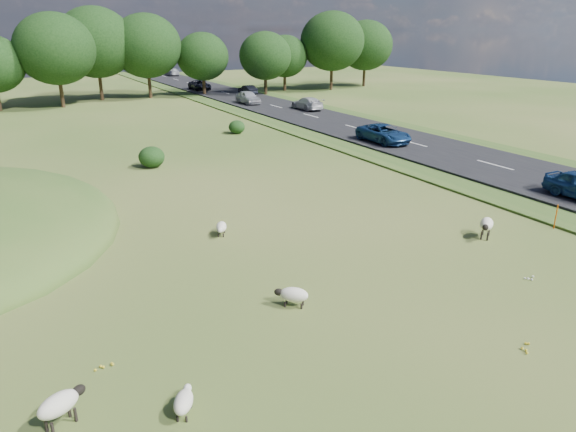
% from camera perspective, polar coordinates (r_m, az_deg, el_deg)
% --- Properties ---
extents(ground, '(160.00, 160.00, 0.00)m').
position_cam_1_polar(ground, '(36.78, -14.89, 5.51)').
color(ground, '#33591B').
rests_on(ground, ground).
extents(road, '(8.00, 150.00, 0.25)m').
position_cam_1_polar(road, '(53.62, 3.67, 10.65)').
color(road, black).
rests_on(road, ground).
extents(treeline, '(96.28, 14.66, 11.70)m').
position_cam_1_polar(treeline, '(70.60, -23.79, 16.59)').
color(treeline, black).
rests_on(treeline, ground).
extents(shrubs, '(22.44, 14.97, 1.42)m').
position_cam_1_polar(shrubs, '(42.23, -19.68, 7.77)').
color(shrubs, black).
rests_on(shrubs, ground).
extents(marker_post, '(0.06, 0.06, 1.20)m').
position_cam_1_polar(marker_post, '(26.88, 27.61, -0.07)').
color(marker_post, '#D8590C').
rests_on(marker_post, ground).
extents(sheep_0, '(1.13, 1.06, 0.68)m').
position_cam_1_polar(sheep_0, '(17.36, 0.56, -8.72)').
color(sheep_0, beige).
rests_on(sheep_0, ground).
extents(sheep_1, '(1.26, 0.94, 0.89)m').
position_cam_1_polar(sheep_1, '(13.70, -24.03, -18.53)').
color(sheep_1, beige).
rests_on(sheep_1, ground).
extents(sheep_2, '(1.26, 1.07, 0.92)m').
position_cam_1_polar(sheep_2, '(24.41, 21.19, -0.88)').
color(sheep_2, beige).
rests_on(sheep_2, ground).
extents(sheep_3, '(0.81, 1.03, 0.58)m').
position_cam_1_polar(sheep_3, '(13.34, -11.51, -19.51)').
color(sheep_3, beige).
rests_on(sheep_3, ground).
extents(sheep_4, '(0.82, 1.09, 0.61)m').
position_cam_1_polar(sheep_4, '(23.33, -7.44, -1.25)').
color(sheep_4, beige).
rests_on(sheep_4, ground).
extents(sheep_5, '(0.56, 1.12, 0.80)m').
position_cam_1_polar(sheep_5, '(22.10, -25.06, -3.83)').
color(sheep_5, beige).
rests_on(sheep_5, ground).
extents(car_2, '(2.31, 5.00, 1.39)m').
position_cam_1_polar(car_2, '(81.03, -9.78, 14.15)').
color(car_2, black).
rests_on(car_2, road).
extents(car_3, '(1.95, 4.81, 1.39)m').
position_cam_1_polar(car_3, '(59.54, 2.14, 12.41)').
color(car_3, silver).
rests_on(car_3, road).
extents(car_4, '(1.81, 4.50, 1.53)m').
position_cam_1_polar(car_4, '(64.68, -4.46, 13.03)').
color(car_4, '#B3B5BC').
rests_on(car_4, road).
extents(car_5, '(1.37, 3.92, 1.29)m').
position_cam_1_polar(car_5, '(73.93, -4.49, 13.80)').
color(car_5, black).
rests_on(car_5, road).
extents(car_6, '(2.34, 5.07, 1.41)m').
position_cam_1_polar(car_6, '(42.36, 10.59, 9.01)').
color(car_6, navy).
rests_on(car_6, road).
extents(car_7, '(2.00, 4.91, 1.43)m').
position_cam_1_polar(car_7, '(107.93, -12.76, 15.35)').
color(car_7, '#B2B3BA').
rests_on(car_7, road).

